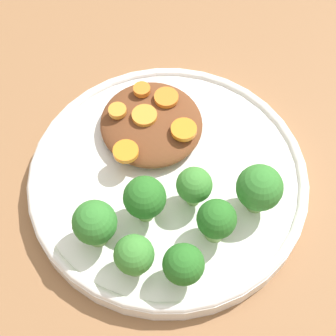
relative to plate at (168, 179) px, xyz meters
name	(u,v)px	position (x,y,z in m)	size (l,w,h in m)	color
ground_plane	(168,186)	(0.00, 0.00, -0.01)	(4.00, 4.00, 0.00)	#8C603D
plate	(168,179)	(0.00, 0.00, 0.00)	(0.28, 0.28, 0.03)	white
stew_mound	(153,123)	(0.06, 0.00, 0.02)	(0.11, 0.11, 0.02)	brown
broccoli_floret_0	(259,189)	(-0.06, -0.07, 0.04)	(0.04, 0.04, 0.06)	#7FA85B
broccoli_floret_1	(145,199)	(-0.04, 0.03, 0.04)	(0.04, 0.04, 0.05)	#759E51
broccoli_floret_2	(183,265)	(-0.11, 0.02, 0.04)	(0.04, 0.04, 0.05)	#7FA85B
broccoli_floret_3	(216,220)	(-0.07, -0.02, 0.04)	(0.04, 0.04, 0.05)	#7FA85B
broccoli_floret_4	(95,224)	(-0.05, 0.08, 0.04)	(0.04, 0.04, 0.05)	#759E51
broccoli_floret_5	(194,186)	(-0.03, -0.02, 0.04)	(0.03, 0.03, 0.05)	#7FA85B
broccoli_floret_6	(134,256)	(-0.08, 0.06, 0.03)	(0.04, 0.04, 0.05)	#759E51
carrot_slice_0	(143,89)	(0.09, 0.00, 0.03)	(0.02, 0.02, 0.01)	orange
carrot_slice_1	(117,111)	(0.07, 0.03, 0.03)	(0.02, 0.02, 0.01)	orange
carrot_slice_2	(144,115)	(0.06, 0.01, 0.03)	(0.03, 0.03, 0.00)	orange
carrot_slice_3	(126,151)	(0.02, 0.04, 0.03)	(0.03, 0.03, 0.01)	orange
carrot_slice_4	(166,98)	(0.08, -0.02, 0.03)	(0.03, 0.03, 0.01)	orange
carrot_slice_5	(184,130)	(0.03, -0.03, 0.03)	(0.03, 0.03, 0.01)	orange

